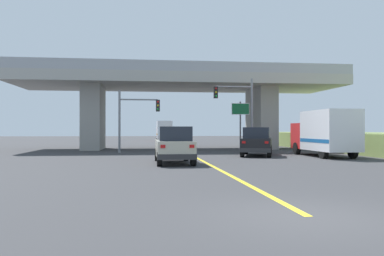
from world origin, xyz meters
name	(u,v)px	position (x,y,z in m)	size (l,w,h in m)	color
ground	(179,149)	(0.00, 30.33, 0.00)	(160.00, 160.00, 0.00)	#353538
overpass_bridge	(179,93)	(0.00, 30.33, 5.46)	(30.74, 9.33, 7.81)	#A8A59E
lane_divider_stripe	(207,163)	(0.00, 13.65, 0.00)	(0.20, 27.30, 0.01)	yellow
suv_lead	(174,145)	(-1.81, 13.66, 1.01)	(1.98, 4.68, 2.02)	#B7B29E
suv_crossing	(257,142)	(4.52, 19.31, 1.02)	(3.42, 5.05, 2.02)	black
box_truck	(325,133)	(8.95, 17.90, 1.65)	(2.33, 6.58, 3.16)	red
traffic_signal_nearside	(240,105)	(4.38, 23.77, 3.87)	(3.28, 0.36, 6.09)	slate
traffic_signal_farside	(134,113)	(-4.23, 24.42, 3.19)	(3.35, 0.36, 5.06)	slate
highway_sign	(240,114)	(5.42, 27.67, 3.30)	(1.67, 0.17, 4.46)	#56595E
semi_truck_distant	(164,131)	(-0.20, 55.60, 1.68)	(2.33, 6.41, 3.24)	red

